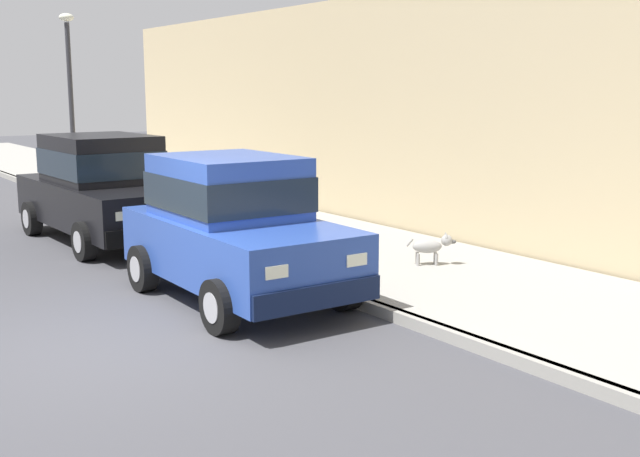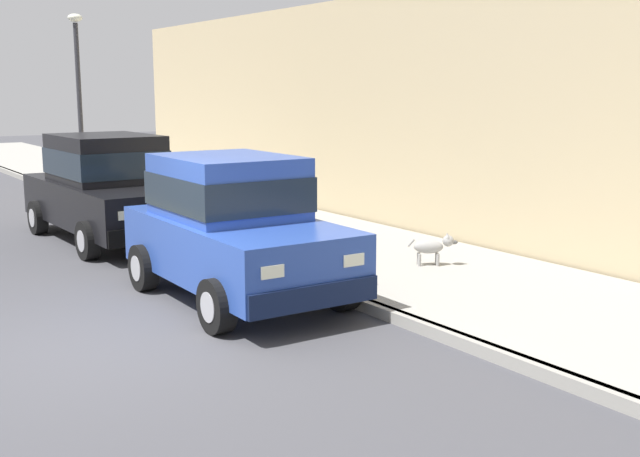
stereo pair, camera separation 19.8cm
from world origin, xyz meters
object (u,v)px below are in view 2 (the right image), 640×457
Objects in this scene: dog_grey at (433,246)px; street_lamp at (78,82)px; car_black_sedan at (108,187)px; car_blue_hatchback at (234,226)px.

street_lamp reaches higher than dog_grey.
dog_grey is at bearing -81.68° from street_lamp.
car_black_sedan is 7.13× the size of dog_grey.
dog_grey is at bearing -60.01° from car_black_sedan.
car_blue_hatchback reaches higher than dog_grey.
car_blue_hatchback is 5.88× the size of dog_grey.
street_lamp reaches higher than car_black_sedan.
car_blue_hatchback is 3.16m from dog_grey.
car_blue_hatchback is 0.87× the size of street_lamp.
car_blue_hatchback is 11.14m from street_lamp.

